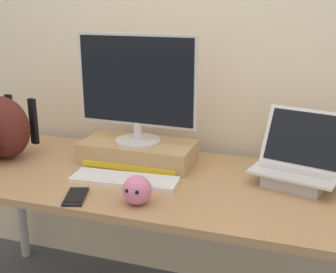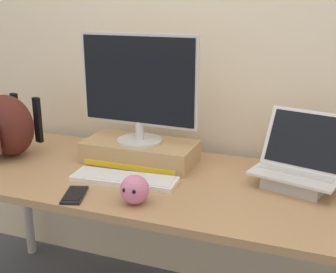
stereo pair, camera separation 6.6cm
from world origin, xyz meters
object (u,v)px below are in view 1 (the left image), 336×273
object	(u,v)px
toner_box_yellow	(138,152)
cell_phone	(76,196)
open_laptop	(298,170)
plush_toy	(137,190)
external_keyboard	(125,180)
desktop_monitor	(137,87)
messenger_backpack	(1,128)

from	to	relation	value
toner_box_yellow	cell_phone	xyz separation A→B (m)	(-0.08, -0.42, -0.04)
open_laptop	plush_toy	distance (m)	0.64
toner_box_yellow	external_keyboard	world-z (taller)	toner_box_yellow
desktop_monitor	open_laptop	bearing A→B (deg)	0.16
messenger_backpack	desktop_monitor	bearing A→B (deg)	26.68
cell_phone	toner_box_yellow	bearing A→B (deg)	61.36
plush_toy	toner_box_yellow	bearing A→B (deg)	111.53
toner_box_yellow	open_laptop	distance (m)	0.69
external_keyboard	cell_phone	xyz separation A→B (m)	(-0.11, -0.19, -0.01)
open_laptop	external_keyboard	xyz separation A→B (m)	(-0.65, -0.20, -0.05)
messenger_backpack	cell_phone	xyz separation A→B (m)	(0.53, -0.28, -0.14)
desktop_monitor	cell_phone	bearing A→B (deg)	-98.67
open_laptop	cell_phone	world-z (taller)	open_laptop
messenger_backpack	plush_toy	xyz separation A→B (m)	(0.77, -0.26, -0.09)
open_laptop	messenger_backpack	xyz separation A→B (m)	(-1.30, -0.11, 0.08)
cell_phone	messenger_backpack	bearing A→B (deg)	134.02
open_laptop	messenger_backpack	distance (m)	1.31
open_laptop	messenger_backpack	world-z (taller)	messenger_backpack
toner_box_yellow	external_keyboard	distance (m)	0.23
desktop_monitor	open_laptop	distance (m)	0.74
toner_box_yellow	messenger_backpack	size ratio (longest dim) A/B	1.45
external_keyboard	cell_phone	world-z (taller)	external_keyboard
desktop_monitor	external_keyboard	distance (m)	0.40
external_keyboard	plush_toy	xyz separation A→B (m)	(0.12, -0.16, 0.04)
messenger_backpack	cell_phone	bearing A→B (deg)	-13.43
toner_box_yellow	plush_toy	size ratio (longest dim) A/B	4.72
desktop_monitor	external_keyboard	size ratio (longest dim) A/B	1.23
toner_box_yellow	open_laptop	xyz separation A→B (m)	(0.68, -0.02, 0.01)
cell_phone	external_keyboard	bearing A→B (deg)	41.70
messenger_backpack	cell_phone	size ratio (longest dim) A/B	2.09
open_laptop	plush_toy	bearing A→B (deg)	-130.49
external_keyboard	plush_toy	world-z (taller)	plush_toy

